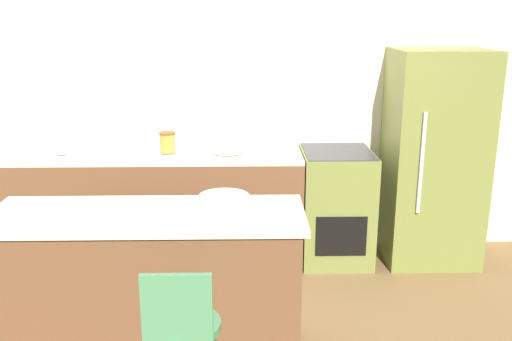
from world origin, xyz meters
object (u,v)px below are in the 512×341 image
(oven_range, at_px, (336,206))
(mixing_bowl, at_px, (227,147))
(kettle, at_px, (63,142))
(refrigerator, at_px, (433,158))

(oven_range, distance_m, mixing_bowl, 1.01)
(kettle, bearing_deg, oven_range, 0.09)
(refrigerator, bearing_deg, oven_range, 179.91)
(oven_range, xyz_separation_m, kettle, (-2.16, -0.00, 0.55))
(oven_range, height_order, refrigerator, refrigerator)
(kettle, relative_size, mixing_bowl, 0.81)
(oven_range, distance_m, kettle, 2.23)
(oven_range, distance_m, refrigerator, 0.87)
(mixing_bowl, bearing_deg, refrigerator, 0.07)
(oven_range, relative_size, refrigerator, 0.54)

